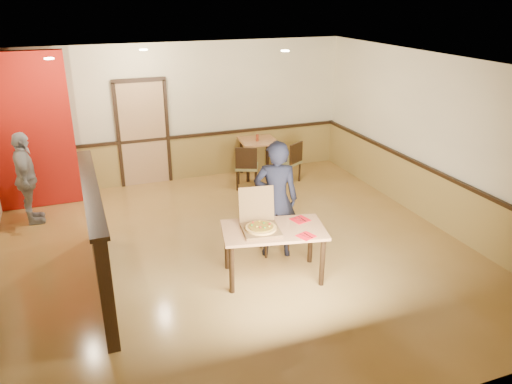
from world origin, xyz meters
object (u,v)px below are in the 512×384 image
at_px(side_chair_right, 290,161).
at_px(side_table, 258,148).
at_px(main_table, 273,236).
at_px(diner, 276,200).
at_px(passerby, 26,179).
at_px(pizza_box, 260,225).
at_px(side_chair_left, 247,165).
at_px(condiment, 257,138).
at_px(diner_chair, 273,223).

xyz_separation_m(side_chair_right, side_table, (-0.48, 0.61, 0.15)).
bearing_deg(main_table, side_table, 83.95).
height_order(diner, passerby, diner).
relative_size(main_table, pizza_box, 2.35).
xyz_separation_m(side_chair_left, passerby, (-3.98, -0.19, 0.31)).
bearing_deg(main_table, condiment, 84.24).
height_order(main_table, side_chair_left, side_chair_left).
height_order(side_table, diner, diner).
relative_size(side_chair_left, side_chair_right, 1.02).
bearing_deg(side_chair_right, diner, 30.70).
xyz_separation_m(side_table, passerby, (-4.45, -0.80, 0.18)).
height_order(side_table, pizza_box, pizza_box).
bearing_deg(pizza_box, main_table, -4.30).
distance_m(side_table, condiment, 0.27).
height_order(side_chair_left, condiment, condiment).
height_order(main_table, side_table, side_table).
bearing_deg(diner_chair, side_chair_right, 68.28).
bearing_deg(main_table, diner, 76.57).
height_order(diner_chair, condiment, condiment).
bearing_deg(pizza_box, diner, 58.61).
bearing_deg(pizza_box, side_chair_left, 82.00).
bearing_deg(condiment, diner_chair, -106.45).
distance_m(diner_chair, passerby, 4.24).
xyz_separation_m(main_table, pizza_box, (-0.18, 0.04, 0.17)).
bearing_deg(passerby, side_chair_right, -91.49).
relative_size(side_chair_right, side_table, 1.06).
height_order(pizza_box, condiment, pizza_box).
distance_m(main_table, pizza_box, 0.25).
distance_m(pizza_box, condiment, 4.02).
bearing_deg(diner_chair, side_chair_left, 86.95).
bearing_deg(diner, passerby, -16.23).
bearing_deg(passerby, side_table, -83.57).
bearing_deg(side_chair_left, passerby, 25.38).
xyz_separation_m(side_chair_left, side_table, (0.48, 0.61, 0.13)).
distance_m(side_chair_right, diner, 3.10).
bearing_deg(pizza_box, condiment, 78.31).
distance_m(passerby, condiment, 4.47).
height_order(diner_chair, pizza_box, pizza_box).
height_order(side_table, condiment, condiment).
height_order(side_chair_right, diner, diner).
xyz_separation_m(main_table, diner_chair, (0.30, 0.72, -0.18)).
bearing_deg(condiment, passerby, -170.71).
bearing_deg(side_chair_right, main_table, 31.26).
relative_size(side_table, diner, 0.46).
distance_m(main_table, diner, 0.70).
distance_m(diner_chair, condiment, 3.25).
distance_m(main_table, condiment, 4.01).
relative_size(side_chair_right, pizza_box, 1.36).
relative_size(diner_chair, passerby, 0.52).
bearing_deg(side_chair_right, diner_chair, 29.83).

